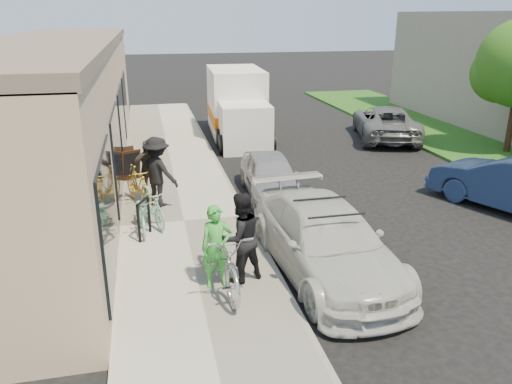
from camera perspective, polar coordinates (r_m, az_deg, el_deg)
ground at (r=9.98m, az=5.02°, el=-9.65°), size 120.00×120.00×0.00m
sidewalk at (r=12.27m, az=-8.21°, el=-3.57°), size 3.00×34.00×0.15m
curb at (r=12.46m, az=-1.08°, el=-3.03°), size 0.12×34.00×0.13m
storefront at (r=16.68m, az=-21.35°, el=8.84°), size 3.60×20.00×4.22m
bike_rack at (r=11.32m, az=-12.73°, el=-2.54°), size 0.29×0.59×0.89m
sandwich_board at (r=15.47m, az=-14.30°, el=3.14°), size 0.76×0.76×0.95m
sedan_white at (r=9.91m, az=7.90°, el=-5.46°), size 2.25×4.91×1.43m
sedan_silver at (r=14.01m, az=1.65°, el=1.93°), size 1.66×3.65×1.22m
moving_truck at (r=20.91m, az=-2.14°, el=9.60°), size 2.41×5.72×2.76m
far_car_gray at (r=21.39m, az=14.56°, el=7.72°), size 3.56×5.31×1.35m
tandem_bike at (r=9.09m, az=-3.91°, el=-7.38°), size 1.02×2.34×1.19m
woman_rider at (r=9.03m, az=-4.53°, el=-6.27°), size 0.58×0.39×1.56m
man_standing at (r=9.18m, az=-1.80°, el=-5.20°), size 1.01×0.91×1.73m
cruiser_bike_a at (r=11.98m, az=-11.86°, el=-1.68°), size 0.93×1.55×0.90m
cruiser_bike_b at (r=11.76m, az=-12.94°, el=-2.36°), size 0.67×1.61×0.83m
cruiser_bike_c at (r=13.43m, az=-13.30°, el=0.77°), size 1.04×1.71×0.99m
bystander_a at (r=13.03m, az=-11.20°, el=2.27°), size 1.33×1.29×1.83m
bystander_b at (r=13.49m, az=-12.22°, el=2.42°), size 0.99×0.45×1.66m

